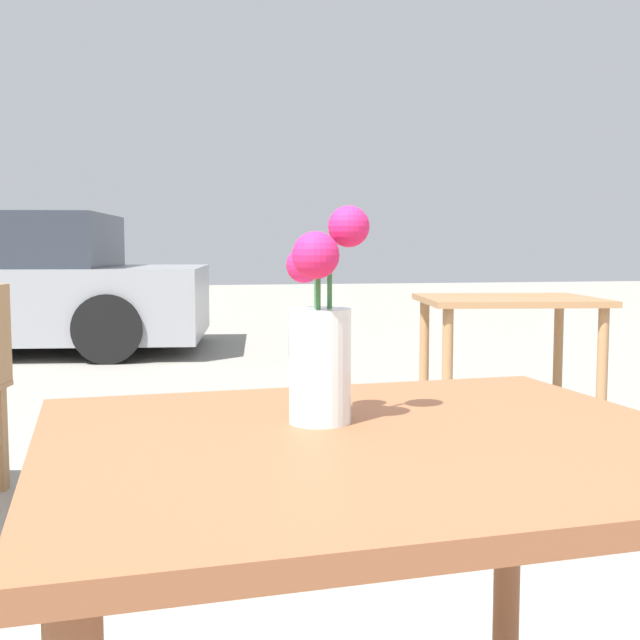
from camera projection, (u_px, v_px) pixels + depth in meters
table_front at (375, 515)px, 1.09m from camera, size 0.95×0.84×0.75m
flower_vase at (321, 342)px, 1.14m from camera, size 0.12×0.13×0.31m
table_back at (508, 321)px, 3.99m from camera, size 0.95×0.83×0.75m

